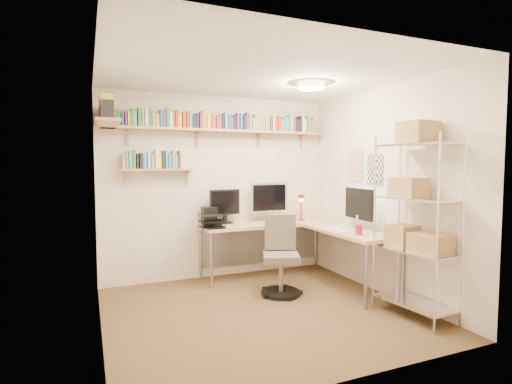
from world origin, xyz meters
TOP-DOWN VIEW (x-y plane):
  - ground at (0.00, 0.00)m, footprint 3.20×3.20m
  - room_shell at (0.00, 0.00)m, footprint 3.24×3.04m
  - wall_shelves at (-0.40, 1.30)m, footprint 3.12×1.09m
  - corner_desk at (0.70, 0.96)m, footprint 2.01×1.96m
  - office_chair at (0.45, 0.45)m, footprint 0.55×0.56m
  - wire_rack at (1.38, -0.74)m, footprint 0.46×0.84m

SIDE VIEW (x-z plane):
  - ground at x=0.00m, z-range 0.00..0.00m
  - office_chair at x=0.45m, z-range -0.08..0.87m
  - corner_desk at x=0.70m, z-range 0.09..1.40m
  - wire_rack at x=1.38m, z-range 0.17..2.16m
  - room_shell at x=0.00m, z-range 0.29..2.81m
  - wall_shelves at x=-0.40m, z-range 1.63..2.42m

